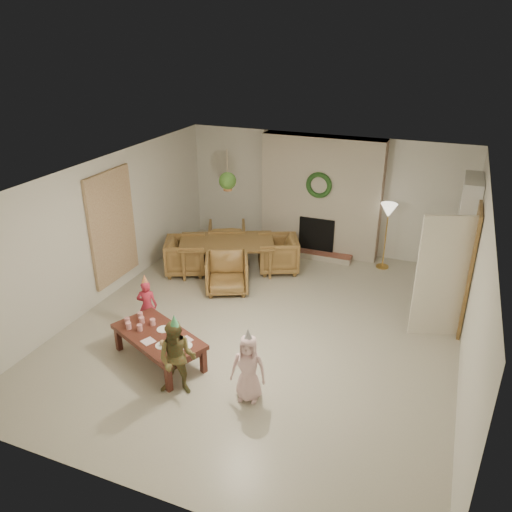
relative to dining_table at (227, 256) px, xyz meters
The scene contains 56 objects.
floor 2.20m from the dining_table, 49.24° to the right, with size 7.00×7.00×0.00m, color #B7B29E.
ceiling 3.08m from the dining_table, 49.24° to the right, with size 7.00×7.00×0.00m, color white.
wall_back 2.51m from the dining_table, 52.52° to the left, with size 7.00×7.00×0.00m, color silver.
wall_front 5.42m from the dining_table, 74.58° to the right, with size 7.00×7.00×0.00m, color silver.
wall_left 2.46m from the dining_table, 133.79° to the right, with size 7.00×7.00×0.00m, color silver.
wall_right 4.81m from the dining_table, 20.44° to the right, with size 7.00×7.00×0.00m, color silver.
fireplace_mass 2.37m from the dining_table, 49.32° to the left, with size 2.50×0.40×2.50m, color #4F2115.
fireplace_hearth 1.94m from the dining_table, 42.52° to the left, with size 1.60×0.30×0.12m, color maroon.
fireplace_firebox 2.05m from the dining_table, 46.03° to the left, with size 0.75×0.12×0.75m, color black.
fireplace_wreath 2.35m from the dining_table, 45.04° to the left, with size 0.54×0.54×0.10m, color #1A4018.
floor_lamp_base 3.18m from the dining_table, 25.32° to the left, with size 0.25×0.25×0.03m, color gold.
floor_lamp_post 3.18m from the dining_table, 25.32° to the left, with size 0.03×0.03×1.22m, color gold.
floor_lamp_shade 3.29m from the dining_table, 25.32° to the left, with size 0.33×0.33×0.27m, color beige.
bookshelf_carcass 4.38m from the dining_table, ahead, with size 0.30×1.00×2.20m, color white.
bookshelf_shelf_a 4.29m from the dining_table, ahead, with size 0.30×0.92×0.03m, color white.
bookshelf_shelf_b 4.32m from the dining_table, ahead, with size 0.30×0.92×0.03m, color white.
bookshelf_shelf_c 4.39m from the dining_table, ahead, with size 0.30×0.92×0.03m, color white.
bookshelf_shelf_d 4.49m from the dining_table, ahead, with size 0.30×0.92×0.03m, color white.
books_row_lower 4.26m from the dining_table, ahead, with size 0.20×0.40×0.24m, color #AF3C20.
books_row_mid 4.33m from the dining_table, ahead, with size 0.20×0.44×0.24m, color #275491.
books_row_upper 4.39m from the dining_table, ahead, with size 0.20×0.36×0.22m, color #A29122.
door_frame 4.46m from the dining_table, ahead, with size 0.05×0.86×2.04m, color brown.
door_leaf 4.14m from the dining_table, 11.69° to the right, with size 0.05×0.80×2.00m, color beige.
curtain_panel 2.31m from the dining_table, 136.76° to the right, with size 0.06×1.20×2.00m, color #CDB991.
dining_table is the anchor object (origin of this frame).
dining_chair_near 0.81m from the dining_table, 65.29° to the right, with size 0.76×0.78×0.71m, color brown.
dining_chair_far 0.81m from the dining_table, 114.71° to the left, with size 0.76×0.78×0.71m, color brown.
dining_chair_left 0.81m from the dining_table, 155.29° to the right, with size 0.76×0.78×0.71m, color brown.
dining_chair_right 1.01m from the dining_table, 24.71° to the left, with size 0.76×0.78×0.71m, color brown.
hanging_plant_cord 1.84m from the dining_table, 50.84° to the right, with size 0.01×0.01×0.70m, color tan.
hanging_plant_pot 1.49m from the dining_table, 50.84° to the right, with size 0.16×0.16×0.12m, color brown.
hanging_plant_foliage 1.61m from the dining_table, 50.84° to the right, with size 0.32×0.32×0.32m, color #284B19.
coffee_table_top 3.09m from the dining_table, 83.80° to the right, with size 1.45×0.72×0.07m, color #53261B.
coffee_table_apron 3.09m from the dining_table, 83.80° to the right, with size 1.34×0.61×0.09m, color #53261B.
coffee_leg_fl 3.09m from the dining_table, 97.19° to the right, with size 0.08×0.08×0.38m, color #53261B.
coffee_leg_fr 3.70m from the dining_table, 77.35° to the right, with size 0.08×0.08×0.38m, color #53261B.
coffee_leg_bl 2.54m from the dining_table, 93.23° to the right, with size 0.08×0.08×0.38m, color #53261B.
coffee_leg_br 3.25m from the dining_table, 71.06° to the right, with size 0.08×0.08×0.38m, color #53261B.
cup_a 3.00m from the dining_table, 94.63° to the right, with size 0.08×0.08×0.10m, color white.
cup_b 2.80m from the dining_table, 93.09° to the right, with size 0.08×0.08×0.10m, color white.
cup_c 3.10m from the dining_table, 92.66° to the right, with size 0.08×0.08×0.10m, color white.
cup_d 2.90m from the dining_table, 91.02° to the right, with size 0.08×0.08×0.10m, color white.
cup_e 3.08m from the dining_table, 89.35° to the right, with size 0.08×0.08×0.10m, color white.
cup_f 2.88m from the dining_table, 87.47° to the right, with size 0.08×0.08×0.10m, color white.
plate_a 2.95m from the dining_table, 83.40° to the right, with size 0.20×0.20×0.01m, color white.
plate_b 3.33m from the dining_table, 80.65° to the right, with size 0.20×0.20×0.01m, color white.
plate_c 3.28m from the dining_table, 75.25° to the right, with size 0.20×0.20×0.01m, color white.
food_scoop 3.33m from the dining_table, 80.65° to the right, with size 0.08×0.08×0.08m, color tan.
napkin_left 3.29m from the dining_table, 84.74° to the right, with size 0.17×0.17×0.01m, color #DDA3B5.
napkin_right 3.15m from the dining_table, 75.79° to the right, with size 0.17×0.17×0.01m, color #DDA3B5.
child_red 2.43m from the dining_table, 96.50° to the right, with size 0.32×0.21×0.87m, color #B7273B.
party_hat_red 2.50m from the dining_table, 96.50° to the right, with size 0.12×0.12×0.17m, color gold.
child_plaid 3.71m from the dining_table, 75.12° to the right, with size 0.52×0.41×1.07m, color brown.
party_hat_plaid 3.79m from the dining_table, 75.12° to the right, with size 0.13×0.13×0.18m, color #4BB06A.
child_pink 3.83m from the dining_table, 60.97° to the right, with size 0.46×0.30×0.95m, color #F8C6C9.
party_hat_pink 3.88m from the dining_table, 60.97° to the right, with size 0.12×0.12×0.17m, color #B4B3BB.
Camera 1 is at (2.50, -6.58, 4.47)m, focal length 35.38 mm.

